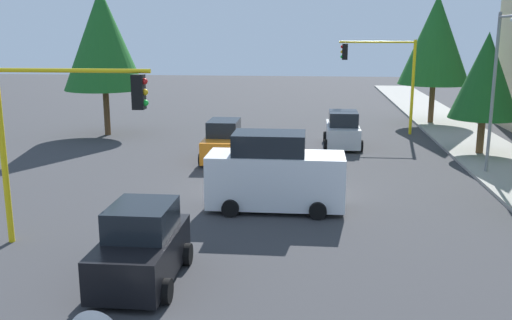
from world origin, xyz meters
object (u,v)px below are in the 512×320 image
traffic_signal_far_left (384,68)px  car_black (142,247)px  street_lamp_curbside (497,76)px  car_silver (343,131)px  car_orange (224,142)px  traffic_signal_near_right (62,119)px  tree_roadside_far (436,40)px  delivery_van_white (275,174)px  tree_roadside_mid (486,76)px  tree_opposite_side (103,39)px

traffic_signal_far_left → car_black: (22.28, -8.46, -3.15)m
street_lamp_curbside → car_silver: bearing=-135.1°
traffic_signal_far_left → street_lamp_curbside: 10.97m
car_orange → car_silver: size_ratio=1.00×
traffic_signal_near_right → tree_roadside_far: 28.44m
car_orange → tree_roadside_far: bearing=135.0°
traffic_signal_near_right → car_silver: (-15.68, 8.79, -2.87)m
street_lamp_curbside → delivery_van_white: bearing=-58.1°
tree_roadside_far → car_orange: size_ratio=2.18×
tree_roadside_far → delivery_van_white: 22.49m
tree_roadside_far → car_black: bearing=-25.0°
traffic_signal_far_left → car_black: bearing=-20.8°
tree_roadside_mid → tree_roadside_far: size_ratio=0.72×
street_lamp_curbside → car_orange: bearing=-99.8°
street_lamp_curbside → tree_roadside_far: size_ratio=0.81×
street_lamp_curbside → car_orange: size_ratio=1.77×
traffic_signal_near_right → car_silver: size_ratio=1.34×
delivery_van_white → car_silver: 12.06m
traffic_signal_near_right → tree_roadside_mid: 20.99m
delivery_van_white → car_silver: bearing=165.8°
car_orange → traffic_signal_near_right: bearing=-13.5°
car_orange → car_silver: (-3.99, 5.98, 0.00)m
traffic_signal_near_right → tree_roadside_mid: bearing=131.8°
tree_opposite_side → car_orange: size_ratio=2.21×
delivery_van_white → traffic_signal_far_left: bearing=161.0°
tree_roadside_mid → traffic_signal_near_right: bearing=-48.2°
tree_roadside_mid → delivery_van_white: size_ratio=1.29×
tree_roadside_far → traffic_signal_far_left: bearing=-43.5°
tree_opposite_side → delivery_van_white: (14.00, 11.19, -4.46)m
street_lamp_curbside → tree_roadside_mid: street_lamp_curbside is taller
street_lamp_curbside → car_black: bearing=-45.2°
tree_roadside_mid → car_silver: (-1.68, -6.85, -3.15)m
car_orange → car_black: (13.97, 0.07, -0.00)m
street_lamp_curbside → tree_roadside_far: 14.45m
tree_roadside_mid → tree_roadside_far: bearing=-177.1°
traffic_signal_near_right → traffic_signal_far_left: bearing=150.4°
car_black → car_silver: (-17.96, 5.91, 0.00)m
traffic_signal_far_left → delivery_van_white: bearing=-19.0°
tree_roadside_mid → tree_opposite_side: bearing=-100.8°
car_orange → car_black: 13.97m
tree_roadside_far → car_orange: (12.31, -12.33, -4.75)m
traffic_signal_near_right → delivery_van_white: 7.49m
traffic_signal_far_left → tree_opposite_side: 16.91m
delivery_van_white → car_black: size_ratio=1.31×
street_lamp_curbside → delivery_van_white: street_lamp_curbside is taller
car_black → car_silver: size_ratio=0.93×
street_lamp_curbside → car_black: size_ratio=1.91×
street_lamp_curbside → tree_roadside_far: tree_roadside_far is taller
delivery_van_white → tree_opposite_side: bearing=-141.4°
tree_opposite_side → delivery_van_white: bearing=38.6°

